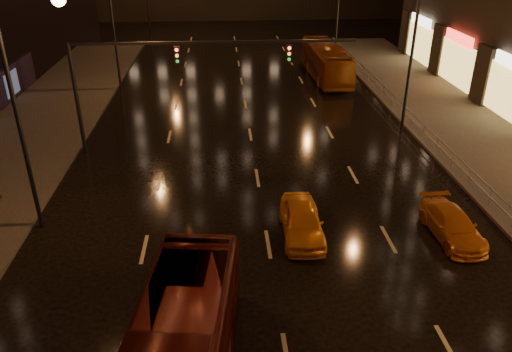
# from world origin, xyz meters

# --- Properties ---
(ground) EXTENTS (140.00, 140.00, 0.00)m
(ground) POSITION_xyz_m (0.00, 20.00, 0.00)
(ground) COLOR black
(ground) RESTS_ON ground
(traffic_signal) EXTENTS (15.31, 0.32, 6.20)m
(traffic_signal) POSITION_xyz_m (-5.06, 20.00, 4.74)
(traffic_signal) COLOR black
(traffic_signal) RESTS_ON ground
(railing_right) EXTENTS (0.05, 56.00, 1.00)m
(railing_right) POSITION_xyz_m (10.20, 18.00, 0.90)
(railing_right) COLOR #99999E
(railing_right) RESTS_ON sidewalk_right
(bus_curb) EXTENTS (2.59, 10.23, 2.84)m
(bus_curb) POSITION_xyz_m (7.16, 34.49, 1.42)
(bus_curb) COLOR #863E0D
(bus_curb) RESTS_ON ground
(taxi_near) EXTENTS (1.76, 4.12, 1.39)m
(taxi_near) POSITION_xyz_m (1.45, 10.57, 0.69)
(taxi_near) COLOR orange
(taxi_near) RESTS_ON ground
(taxi_far) EXTENTS (1.76, 3.99, 1.14)m
(taxi_far) POSITION_xyz_m (7.63, 10.00, 0.57)
(taxi_far) COLOR orange
(taxi_far) RESTS_ON ground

